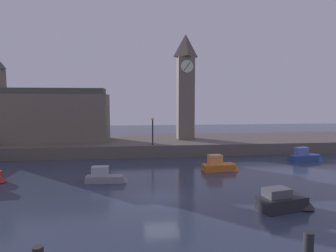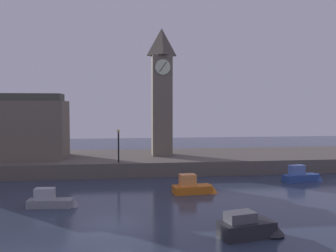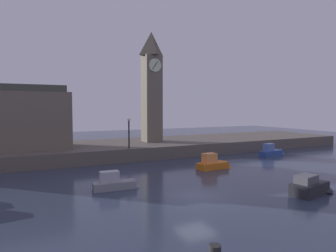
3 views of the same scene
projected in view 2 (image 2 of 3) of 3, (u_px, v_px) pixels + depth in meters
name	position (u px, v px, depth m)	size (l,w,h in m)	color
ground_plane	(112.00, 224.00, 22.17)	(120.00, 120.00, 0.00)	#2D384C
far_embankment	(117.00, 162.00, 41.94)	(70.00, 12.00, 1.50)	#5B544C
clock_tower	(162.00, 90.00, 42.00)	(2.50, 2.54, 14.75)	#6B6051
streetlamp	(118.00, 141.00, 36.65)	(0.36, 0.36, 3.43)	black
boat_barge_dark	(251.00, 227.00, 19.96)	(3.93, 2.07, 1.42)	#232328
boat_cruiser_grey	(54.00, 201.00, 25.83)	(3.70, 1.24, 1.48)	gray
boat_patrol_orange	(195.00, 187.00, 30.00)	(3.92, 1.64, 1.64)	orange
boat_tour_blue	(303.00, 176.00, 34.79)	(4.23, 1.75, 1.66)	#2D4C93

